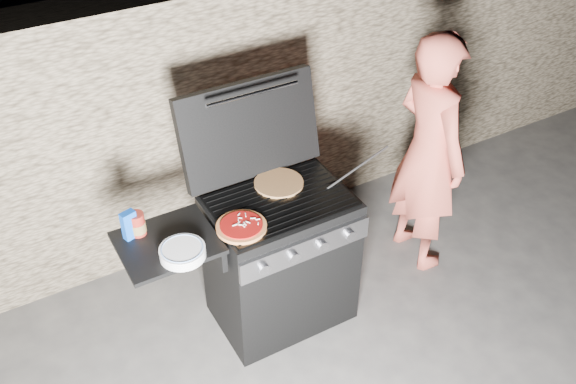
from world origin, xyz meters
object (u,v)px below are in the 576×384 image
sauce_jar (137,224)px  gas_grill (243,274)px  person (429,154)px  pizza_topped (241,226)px

sauce_jar → gas_grill: bearing=-13.9°
gas_grill → person: person is taller
pizza_topped → gas_grill: bearing=68.0°
gas_grill → sauce_jar: sauce_jar is taller
pizza_topped → person: size_ratio=0.16×
gas_grill → person: (1.35, 0.04, 0.37)m
pizza_topped → sauce_jar: size_ratio=2.07×
pizza_topped → sauce_jar: 0.54m
pizza_topped → sauce_jar: sauce_jar is taller
gas_grill → sauce_jar: size_ratio=10.26×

